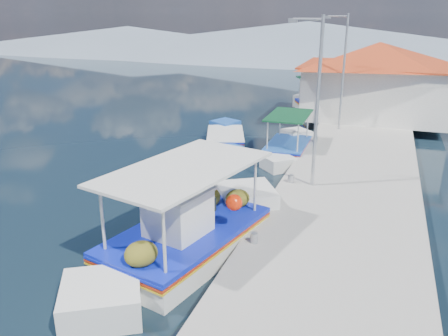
% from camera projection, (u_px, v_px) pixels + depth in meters
% --- Properties ---
extents(ground, '(160.00, 160.00, 0.00)m').
position_uv_depth(ground, '(176.00, 201.00, 16.73)').
color(ground, black).
rests_on(ground, ground).
extents(quay, '(5.00, 44.00, 0.50)m').
position_uv_depth(quay, '(356.00, 163.00, 20.13)').
color(quay, gray).
rests_on(quay, ground).
extents(bollards, '(0.20, 17.20, 0.30)m').
position_uv_depth(bollards, '(306.00, 154.00, 20.00)').
color(bollards, '#A5A8AD').
rests_on(bollards, quay).
extents(main_caique, '(3.99, 8.72, 2.95)m').
position_uv_depth(main_caique, '(187.00, 236.00, 12.94)').
color(main_caique, silver).
rests_on(main_caique, ground).
extents(caique_green_canopy, '(1.85, 5.98, 2.24)m').
position_uv_depth(caique_green_canopy, '(288.00, 149.00, 21.96)').
color(caique_green_canopy, silver).
rests_on(caique_green_canopy, ground).
extents(caique_blue_hull, '(3.13, 5.78, 1.09)m').
position_uv_depth(caique_blue_hull, '(226.00, 141.00, 23.44)').
color(caique_blue_hull, '#1B4DA6').
rests_on(caique_blue_hull, ground).
extents(caique_far, '(4.08, 6.67, 2.57)m').
position_uv_depth(caique_far, '(318.00, 107.00, 30.68)').
color(caique_far, silver).
rests_on(caique_far, ground).
extents(harbor_building, '(10.49, 10.49, 4.40)m').
position_uv_depth(harbor_building, '(376.00, 79.00, 27.24)').
color(harbor_building, silver).
rests_on(harbor_building, quay).
extents(lamp_post_near, '(1.21, 0.14, 6.00)m').
position_uv_depth(lamp_post_near, '(315.00, 95.00, 15.83)').
color(lamp_post_near, '#A5A8AD').
rests_on(lamp_post_near, quay).
extents(lamp_post_far, '(1.21, 0.14, 6.00)m').
position_uv_depth(lamp_post_far, '(342.00, 67.00, 23.85)').
color(lamp_post_far, '#A5A8AD').
rests_on(lamp_post_far, quay).
extents(mountain_ridge, '(171.40, 96.00, 5.50)m').
position_uv_depth(mountain_ridge, '(389.00, 45.00, 63.91)').
color(mountain_ridge, slate).
rests_on(mountain_ridge, ground).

